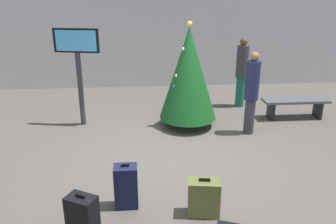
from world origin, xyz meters
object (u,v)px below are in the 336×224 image
waiting_bench (295,104)px  suitcase_0 (204,198)px  traveller_0 (242,71)px  holiday_tree (189,74)px  suitcase_1 (83,220)px  traveller_1 (252,91)px  flight_info_kiosk (78,58)px  suitcase_2 (126,186)px

waiting_bench → suitcase_0: 4.61m
waiting_bench → traveller_0: bearing=138.8°
holiday_tree → traveller_0: bearing=38.6°
traveller_0 → suitcase_1: (-3.39, -5.02, -0.64)m
holiday_tree → suitcase_1: bearing=-115.8°
traveller_0 → traveller_1: size_ratio=1.01×
flight_info_kiosk → suitcase_1: size_ratio=3.11×
traveller_1 → waiting_bench: bearing=30.2°
suitcase_0 → traveller_0: bearing=68.8°
waiting_bench → suitcase_2: bearing=-140.2°
flight_info_kiosk → suitcase_2: flight_info_kiosk is taller
flight_info_kiosk → suitcase_0: bearing=-58.0°
traveller_0 → suitcase_2: 5.20m
holiday_tree → traveller_0: (1.57, 1.26, -0.27)m
traveller_1 → holiday_tree: bearing=158.1°
flight_info_kiosk → suitcase_2: size_ratio=3.15×
suitcase_1 → suitcase_2: suitcase_1 is taller
traveller_1 → suitcase_0: bearing=-118.1°
traveller_1 → suitcase_0: (-1.49, -2.79, -0.69)m
suitcase_0 → suitcase_2: suitcase_2 is taller
flight_info_kiosk → waiting_bench: size_ratio=1.40×
flight_info_kiosk → waiting_bench: flight_info_kiosk is taller
traveller_0 → waiting_bench: bearing=-41.2°
flight_info_kiosk → suitcase_1: 4.26m
waiting_bench → traveller_1: traveller_1 is taller
traveller_0 → suitcase_2: traveller_0 is taller
traveller_1 → suitcase_0: size_ratio=3.08×
traveller_0 → suitcase_2: (-2.88, -4.28, -0.64)m
traveller_0 → suitcase_2: bearing=-123.9°
suitcase_2 → holiday_tree: bearing=66.7°
holiday_tree → suitcase_1: holiday_tree is taller
holiday_tree → suitcase_2: bearing=-113.3°
suitcase_2 → suitcase_0: bearing=-14.2°
traveller_1 → suitcase_2: (-2.60, -2.51, -0.63)m
flight_info_kiosk → suitcase_0: 4.41m
waiting_bench → traveller_0: traveller_0 is taller
traveller_0 → traveller_1: bearing=-99.0°
holiday_tree → traveller_0: holiday_tree is taller
traveller_0 → suitcase_0: (-1.77, -4.56, -0.70)m
holiday_tree → traveller_1: bearing=-21.9°
suitcase_0 → suitcase_2: size_ratio=0.83×
flight_info_kiosk → suitcase_0: (2.23, -3.57, -1.31)m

